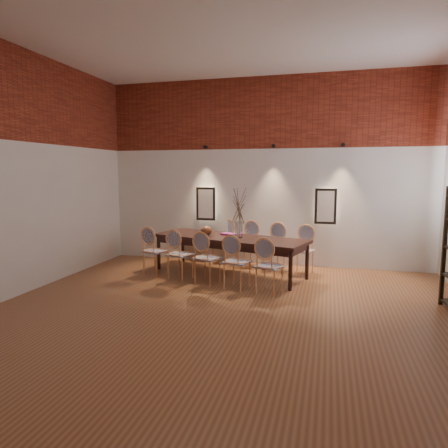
% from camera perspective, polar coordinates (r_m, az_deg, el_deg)
% --- Properties ---
extents(floor, '(7.00, 7.00, 0.02)m').
position_cam_1_polar(floor, '(5.63, -0.22, -13.53)').
color(floor, brown).
rests_on(floor, ground).
extents(ceiling, '(7.00, 7.00, 0.02)m').
position_cam_1_polar(ceiling, '(5.63, -0.24, 28.31)').
color(ceiling, silver).
rests_on(ceiling, ground).
extents(wall_back, '(7.00, 0.10, 4.00)m').
position_cam_1_polar(wall_back, '(8.74, 5.84, 7.36)').
color(wall_back, silver).
rests_on(wall_back, ground).
extents(wall_front, '(7.00, 0.10, 4.00)m').
position_cam_1_polar(wall_front, '(2.05, -27.02, 6.54)').
color(wall_front, silver).
rests_on(wall_front, ground).
extents(brick_band_back, '(7.00, 0.02, 1.50)m').
position_cam_1_polar(brick_band_back, '(8.76, 5.88, 15.56)').
color(brick_band_back, maroon).
rests_on(brick_band_back, ground).
extents(niche_left, '(0.36, 0.06, 0.66)m').
position_cam_1_polar(niche_left, '(8.96, -2.57, 2.91)').
color(niche_left, '#FFEAC6').
rests_on(niche_left, wall_back).
extents(niche_right, '(0.36, 0.06, 0.66)m').
position_cam_1_polar(niche_right, '(8.56, 14.31, 2.47)').
color(niche_right, '#FFEAC6').
rests_on(niche_right, wall_back).
extents(spot_fixture_left, '(0.08, 0.10, 0.08)m').
position_cam_1_polar(spot_fixture_left, '(8.92, -2.67, 10.92)').
color(spot_fixture_left, black).
rests_on(spot_fixture_left, wall_back).
extents(spot_fixture_mid, '(0.08, 0.10, 0.08)m').
position_cam_1_polar(spot_fixture_mid, '(8.60, 7.09, 11.01)').
color(spot_fixture_mid, black).
rests_on(spot_fixture_mid, wall_back).
extents(spot_fixture_right, '(0.08, 0.10, 0.08)m').
position_cam_1_polar(spot_fixture_right, '(8.52, 16.63, 10.79)').
color(spot_fixture_right, black).
rests_on(spot_fixture_right, wall_back).
extents(dining_table, '(3.21, 1.82, 0.75)m').
position_cam_1_polar(dining_table, '(7.88, 0.74, -4.51)').
color(dining_table, black).
rests_on(dining_table, floor).
extents(chair_near_a, '(0.55, 0.55, 0.94)m').
position_cam_1_polar(chair_near_a, '(7.95, -9.77, -3.81)').
color(chair_near_a, '#EA9B60').
rests_on(chair_near_a, floor).
extents(chair_near_b, '(0.55, 0.55, 0.94)m').
position_cam_1_polar(chair_near_b, '(7.57, -6.25, -4.31)').
color(chair_near_b, '#EA9B60').
rests_on(chair_near_b, floor).
extents(chair_near_c, '(0.55, 0.55, 0.94)m').
position_cam_1_polar(chair_near_c, '(7.22, -2.38, -4.85)').
color(chair_near_c, '#EA9B60').
rests_on(chair_near_c, floor).
extents(chair_near_d, '(0.55, 0.55, 0.94)m').
position_cam_1_polar(chair_near_d, '(6.91, 1.87, -5.41)').
color(chair_near_d, '#EA9B60').
rests_on(chair_near_d, floor).
extents(chair_near_e, '(0.55, 0.55, 0.94)m').
position_cam_1_polar(chair_near_e, '(6.64, 6.50, -5.99)').
color(chair_near_e, '#EA9B60').
rests_on(chair_near_e, floor).
extents(chair_far_a, '(0.55, 0.55, 0.94)m').
position_cam_1_polar(chair_far_a, '(9.15, -3.41, -2.24)').
color(chair_far_a, '#EA9B60').
rests_on(chair_far_a, floor).
extents(chair_far_b, '(0.55, 0.55, 0.94)m').
position_cam_1_polar(chair_far_b, '(8.82, -0.13, -2.59)').
color(chair_far_b, '#EA9B60').
rests_on(chair_far_b, floor).
extents(chair_far_c, '(0.55, 0.55, 0.94)m').
position_cam_1_polar(chair_far_c, '(8.52, 3.38, -2.96)').
color(chair_far_c, '#EA9B60').
rests_on(chair_far_c, floor).
extents(chair_far_d, '(0.55, 0.55, 0.94)m').
position_cam_1_polar(chair_far_d, '(8.26, 7.15, -3.34)').
color(chair_far_d, '#EA9B60').
rests_on(chair_far_d, floor).
extents(chair_far_e, '(0.55, 0.55, 0.94)m').
position_cam_1_polar(chair_far_e, '(8.03, 11.14, -3.73)').
color(chair_far_e, '#EA9B60').
rests_on(chair_far_e, floor).
extents(vase, '(0.14, 0.14, 0.30)m').
position_cam_1_polar(vase, '(7.68, 2.11, -0.84)').
color(vase, silver).
rests_on(vase, dining_table).
extents(dried_branches, '(0.50, 0.50, 0.70)m').
position_cam_1_polar(dried_branches, '(7.63, 2.13, 2.50)').
color(dried_branches, '#4E3B2A').
rests_on(dried_branches, vase).
extents(bowl, '(0.24, 0.24, 0.18)m').
position_cam_1_polar(bowl, '(8.02, -2.51, -0.93)').
color(bowl, brown).
rests_on(bowl, dining_table).
extents(book, '(0.30, 0.25, 0.03)m').
position_cam_1_polar(book, '(8.05, 0.59, -1.43)').
color(book, '#8C247D').
rests_on(book, dining_table).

